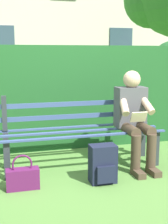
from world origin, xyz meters
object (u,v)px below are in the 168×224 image
(backpack, at_px, (103,164))
(handbag, at_px, (23,178))
(person_seated, at_px, (134,116))
(park_bench, at_px, (80,131))

(backpack, height_order, handbag, backpack)
(person_seated, bearing_deg, handbag, 14.71)
(handbag, bearing_deg, park_bench, -144.36)
(person_seated, xyz_separation_m, backpack, (0.55, 0.43, -0.43))
(person_seated, height_order, handbag, person_seated)
(park_bench, distance_m, person_seated, 0.70)
(park_bench, bearing_deg, backpack, 99.14)
(park_bench, height_order, person_seated, person_seated)
(backpack, bearing_deg, park_bench, -80.86)
(person_seated, relative_size, backpack, 2.81)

